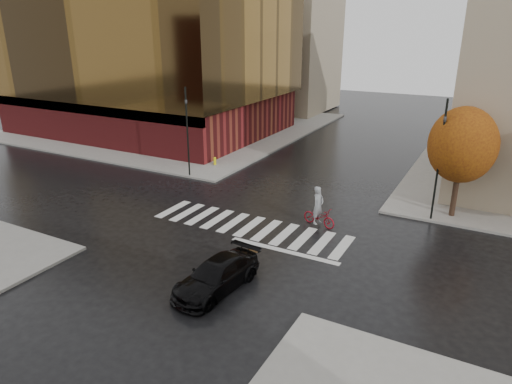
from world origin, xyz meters
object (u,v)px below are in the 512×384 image
(fire_hydrant, at_px, (215,160))
(traffic_light_ne, at_px, (440,153))
(sedan, at_px, (217,276))
(traffic_light_nw, at_px, (187,127))
(cyclist, at_px, (319,213))

(fire_hydrant, bearing_deg, traffic_light_ne, -10.53)
(sedan, height_order, traffic_light_nw, traffic_light_nw)
(traffic_light_nw, bearing_deg, sedan, 54.15)
(sedan, distance_m, traffic_light_nw, 16.40)
(sedan, relative_size, traffic_light_ne, 0.66)
(traffic_light_nw, distance_m, traffic_light_ne, 17.47)
(cyclist, relative_size, traffic_light_ne, 0.34)
(sedan, height_order, fire_hydrant, sedan)
(sedan, bearing_deg, fire_hydrant, 130.61)
(traffic_light_nw, relative_size, fire_hydrant, 10.11)
(fire_hydrant, bearing_deg, traffic_light_nw, -93.43)
(fire_hydrant, bearing_deg, sedan, -56.48)
(traffic_light_ne, height_order, fire_hydrant, traffic_light_ne)
(cyclist, bearing_deg, fire_hydrant, 72.73)
(traffic_light_nw, xyz_separation_m, traffic_light_ne, (17.46, 0.00, 0.28))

